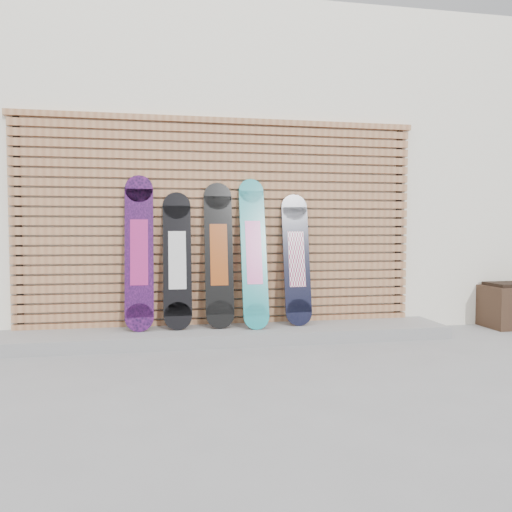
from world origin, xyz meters
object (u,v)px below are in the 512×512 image
object	(u,v)px
snowboard_2	(219,255)
snowboard_3	(254,252)
snowboard_1	(177,260)
snowboard_0	(139,252)
snowboard_4	(296,259)

from	to	relation	value
snowboard_2	snowboard_3	size ratio (longest dim) A/B	0.97
snowboard_1	snowboard_2	xyz separation A→B (m)	(0.42, -0.00, 0.05)
snowboard_0	snowboard_1	world-z (taller)	snowboard_0
snowboard_2	snowboard_3	bearing A→B (deg)	-8.64
snowboard_0	snowboard_2	size ratio (longest dim) A/B	1.04
snowboard_2	snowboard_3	distance (m)	0.36
snowboard_0	snowboard_3	bearing A→B (deg)	-2.43
snowboard_0	snowboard_4	xyz separation A→B (m)	(1.62, 0.01, -0.09)
snowboard_0	snowboard_1	distance (m)	0.38
snowboard_0	snowboard_1	bearing A→B (deg)	0.94
snowboard_1	snowboard_4	distance (m)	1.25
snowboard_0	snowboard_1	size ratio (longest dim) A/B	1.12
snowboard_1	snowboard_3	xyz separation A→B (m)	(0.78, -0.06, 0.07)
snowboard_1	snowboard_3	size ratio (longest dim) A/B	0.90
snowboard_1	snowboard_3	distance (m)	0.78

